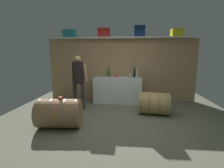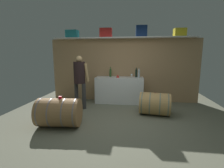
{
  "view_description": "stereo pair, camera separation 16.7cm",
  "coord_description": "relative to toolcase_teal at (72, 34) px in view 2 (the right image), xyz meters",
  "views": [
    {
      "loc": [
        0.19,
        -3.59,
        1.6
      ],
      "look_at": [
        -0.17,
        0.46,
        0.88
      ],
      "focal_mm": 26.59,
      "sensor_mm": 36.0,
      "label": 1
    },
    {
      "loc": [
        0.36,
        -3.58,
        1.6
      ],
      "look_at": [
        -0.17,
        0.46,
        0.88
      ],
      "focal_mm": 26.59,
      "sensor_mm": 36.0,
      "label": 2
    }
  ],
  "objects": [
    {
      "name": "wine_glass",
      "position": [
        2.03,
        -0.32,
        -1.33
      ],
      "size": [
        0.07,
        0.07,
        0.14
      ],
      "color": "white",
      "rests_on": "work_cabinet"
    },
    {
      "name": "back_wall_panel",
      "position": [
        1.74,
        0.15,
        -1.23
      ],
      "size": [
        5.04,
        0.1,
        2.13
      ],
      "primitive_type": "cube",
      "color": "#A48058",
      "rests_on": "ground"
    },
    {
      "name": "high_shelf_board",
      "position": [
        1.74,
        0.0,
        -0.14
      ],
      "size": [
        4.64,
        0.4,
        0.03
      ],
      "primitive_type": "cube",
      "color": "silver",
      "rests_on": "back_wall_panel"
    },
    {
      "name": "winemaker_pouring",
      "position": [
        0.51,
        -0.91,
        -1.33
      ],
      "size": [
        0.5,
        0.44,
        1.57
      ],
      "rotation": [
        0.0,
        0.0,
        -0.34
      ],
      "color": "#323333",
      "rests_on": "ground"
    },
    {
      "name": "wine_barrel_near",
      "position": [
        0.45,
        -2.24,
        -1.97
      ],
      "size": [
        0.98,
        0.71,
        0.65
      ],
      "rotation": [
        0.0,
        0.0,
        0.08
      ],
      "color": "#956D44",
      "rests_on": "ground"
    },
    {
      "name": "toolcase_navy",
      "position": [
        2.31,
        0.0,
        0.05
      ],
      "size": [
        0.36,
        0.25,
        0.36
      ],
      "primitive_type": "cube",
      "rotation": [
        0.0,
        0.0,
        0.04
      ],
      "color": "navy",
      "rests_on": "high_shelf_board"
    },
    {
      "name": "toolcase_teal",
      "position": [
        0.0,
        0.0,
        0.0
      ],
      "size": [
        0.4,
        0.3,
        0.26
      ],
      "primitive_type": "cube",
      "rotation": [
        0.0,
        0.0,
        -0.02
      ],
      "color": "teal",
      "rests_on": "high_shelf_board"
    },
    {
      "name": "toolcase_red",
      "position": [
        1.16,
        0.0,
        0.02
      ],
      "size": [
        0.4,
        0.28,
        0.3
      ],
      "primitive_type": "cube",
      "rotation": [
        0.0,
        0.0,
        0.03
      ],
      "color": "red",
      "rests_on": "high_shelf_board"
    },
    {
      "name": "wine_barrel_far",
      "position": [
        2.68,
        -1.2,
        -1.99
      ],
      "size": [
        0.87,
        0.69,
        0.61
      ],
      "rotation": [
        0.0,
        0.0,
        -0.14
      ],
      "color": "tan",
      "rests_on": "ground"
    },
    {
      "name": "wine_bottle_clear",
      "position": [
        2.26,
        -0.22,
        -1.28
      ],
      "size": [
        0.07,
        0.07,
        0.31
      ],
      "color": "#ADBCC1",
      "rests_on": "work_cabinet"
    },
    {
      "name": "red_funnel",
      "position": [
        1.58,
        -0.25,
        -1.38
      ],
      "size": [
        0.11,
        0.11,
        0.1
      ],
      "primitive_type": "cone",
      "color": "red",
      "rests_on": "work_cabinet"
    },
    {
      "name": "work_cabinet",
      "position": [
        1.63,
        -0.18,
        -1.86
      ],
      "size": [
        1.57,
        0.53,
        0.87
      ],
      "primitive_type": "cube",
      "color": "silver",
      "rests_on": "ground"
    },
    {
      "name": "wine_bottle_dark",
      "position": [
        2.18,
        -0.08,
        -1.28
      ],
      "size": [
        0.07,
        0.07,
        0.31
      ],
      "color": "black",
      "rests_on": "work_cabinet"
    },
    {
      "name": "wine_bottle_green",
      "position": [
        1.31,
        -0.04,
        -1.28
      ],
      "size": [
        0.07,
        0.07,
        0.33
      ],
      "color": "#305829",
      "rests_on": "work_cabinet"
    },
    {
      "name": "toolcase_yellow",
      "position": [
        3.5,
        0.0,
        -0.0
      ],
      "size": [
        0.35,
        0.31,
        0.25
      ],
      "primitive_type": "cube",
      "rotation": [
        0.0,
        0.0,
        0.02
      ],
      "color": "yellow",
      "rests_on": "high_shelf_board"
    },
    {
      "name": "ground_plane",
      "position": [
        1.74,
        -1.49,
        -2.3
      ],
      "size": [
        6.24,
        7.56,
        0.02
      ],
      "primitive_type": "cube",
      "color": "#666755"
    },
    {
      "name": "tasting_cup",
      "position": [
        0.5,
        -2.24,
        -1.62
      ],
      "size": [
        0.07,
        0.07,
        0.05
      ],
      "primitive_type": "cylinder",
      "color": "red",
      "rests_on": "wine_barrel_near"
    }
  ]
}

